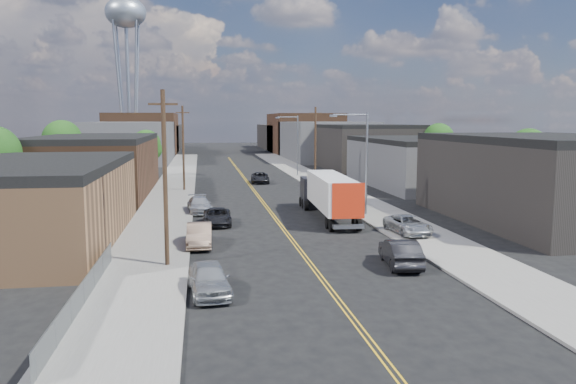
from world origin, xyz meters
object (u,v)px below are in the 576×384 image
object	(u,v)px
car_left_b	(199,235)
car_right_lot_c	(320,181)
car_left_d	(199,205)
car_right_oncoming	(400,253)
semi_truck	(327,193)
car_ahead_truck	(260,178)
car_left_a	(209,279)
car_right_lot_a	(408,224)
car_left_c	(217,217)
car_right_lot_b	(338,191)
water_tower	(126,19)

from	to	relation	value
car_left_b	car_right_lot_c	xyz separation A→B (m)	(14.68, 30.44, 0.07)
car_left_d	car_right_oncoming	distance (m)	23.74
semi_truck	car_ahead_truck	bearing A→B (deg)	98.72
car_left_a	car_right_lot_a	size ratio (longest dim) A/B	0.96
car_left_b	car_right_oncoming	size ratio (longest dim) A/B	0.95
car_left_c	car_right_lot_b	bearing A→B (deg)	46.35
car_right_oncoming	car_right_lot_c	size ratio (longest dim) A/B	1.22
car_right_lot_c	car_ahead_truck	world-z (taller)	car_right_lot_c
car_left_b	car_left_d	size ratio (longest dim) A/B	0.93
semi_truck	car_right_lot_b	distance (m)	11.91
car_left_c	car_right_oncoming	distance (m)	17.62
car_left_a	car_ahead_truck	size ratio (longest dim) A/B	0.90
car_left_b	car_right_lot_c	size ratio (longest dim) A/B	1.16
car_left_b	car_right_oncoming	bearing A→B (deg)	-30.40
car_left_a	car_right_oncoming	bearing A→B (deg)	13.04
car_right_lot_b	car_right_lot_c	world-z (taller)	car_right_lot_c
car_left_a	car_right_oncoming	xyz separation A→B (m)	(10.93, 3.64, 0.02)
semi_truck	car_left_d	distance (m)	11.74
car_left_d	car_ahead_truck	world-z (taller)	car_left_d
water_tower	car_right_oncoming	bearing A→B (deg)	-75.15
car_right_lot_b	car_right_lot_a	bearing A→B (deg)	-65.36
car_left_b	car_right_lot_a	xyz separation A→B (m)	(14.96, 1.25, 0.05)
car_left_a	car_right_lot_a	bearing A→B (deg)	33.79
semi_truck	car_right_lot_b	world-z (taller)	semi_truck
car_left_a	car_right_oncoming	world-z (taller)	car_right_oncoming
semi_truck	car_right_lot_b	xyz separation A→B (m)	(3.74, 11.23, -1.34)
car_right_oncoming	car_right_lot_a	distance (m)	8.91
car_left_c	car_right_oncoming	size ratio (longest dim) A/B	0.99
car_left_a	car_left_c	world-z (taller)	car_left_a
semi_truck	car_right_lot_c	distance (m)	21.15
water_tower	car_left_d	bearing A→B (deg)	-79.10
water_tower	car_right_lot_c	bearing A→B (deg)	-64.84
car_left_a	car_right_lot_b	world-z (taller)	car_left_a
water_tower	car_ahead_truck	bearing A→B (deg)	-67.76
water_tower	car_left_b	size ratio (longest dim) A/B	8.02
car_left_d	car_right_lot_a	world-z (taller)	car_right_lot_a
water_tower	car_left_d	distance (m)	87.75
car_left_b	car_left_d	xyz separation A→B (m)	(0.00, 13.91, -0.04)
water_tower	car_right_oncoming	xyz separation A→B (m)	(27.00, -101.83, -29.85)
car_right_lot_c	car_ahead_truck	size ratio (longest dim) A/B	0.78
semi_truck	car_right_lot_b	bearing A→B (deg)	74.34
semi_truck	car_left_c	world-z (taller)	semi_truck
car_right_lot_b	car_ahead_truck	world-z (taller)	car_right_lot_b
car_left_d	car_right_lot_a	bearing A→B (deg)	-45.36
semi_truck	car_left_a	size ratio (longest dim) A/B	3.16
car_ahead_truck	car_left_c	bearing A→B (deg)	-98.47
car_left_b	car_ahead_truck	xyz separation A→B (m)	(7.98, 37.24, -0.05)
semi_truck	car_right_lot_a	distance (m)	9.47
car_left_b	car_ahead_truck	bearing A→B (deg)	78.76
car_left_d	car_ahead_truck	distance (m)	24.66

